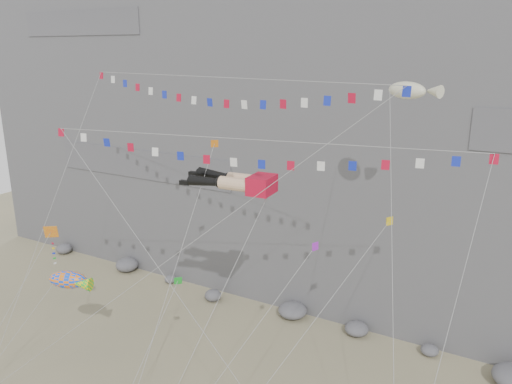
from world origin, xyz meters
TOP-DOWN VIEW (x-y plane):
  - cliff at (0.00, 32.00)m, footprint 80.00×28.00m
  - talus_boulders at (0.00, 17.00)m, footprint 60.00×3.00m
  - legs_kite at (0.68, 6.47)m, footprint 6.51×14.52m
  - flag_banner_upper at (-1.66, 7.99)m, footprint 25.47×13.79m
  - flag_banner_lower at (1.98, 5.68)m, footprint 26.66×10.81m
  - harlequin_kite at (-11.21, 1.31)m, footprint 5.00×6.92m
  - fish_windsock at (-10.99, 2.09)m, footprint 6.40×6.86m
  - blimp_windsock at (9.84, 11.40)m, footprint 6.49×15.17m
  - small_kite_a at (-1.68, 7.29)m, footprint 1.90×14.08m
  - small_kite_b at (6.51, 5.29)m, footprint 6.47×11.66m
  - small_kite_c at (-1.58, 2.77)m, footprint 1.14×10.49m
  - small_kite_d at (10.12, 7.37)m, footprint 7.88×14.57m

SIDE VIEW (x-z plane):
  - talus_boulders at x=0.00m, z-range 0.00..1.20m
  - fish_windsock at x=-10.99m, z-range 2.31..12.44m
  - small_kite_c at x=-1.58m, z-range 2.33..15.76m
  - harlequin_kite at x=-11.21m, z-range 4.59..17.85m
  - small_kite_b at x=6.51m, z-range 3.25..20.74m
  - small_kite_d at x=10.12m, z-range 3.02..23.89m
  - legs_kite at x=0.68m, z-range 5.03..25.30m
  - small_kite_a at x=-1.68m, z-range 5.93..27.80m
  - flag_banner_lower at x=1.98m, z-range 6.60..29.65m
  - blimp_windsock at x=9.84m, z-range 8.17..33.61m
  - flag_banner_upper at x=-1.66m, z-range 7.81..35.32m
  - cliff at x=0.00m, z-range 0.00..50.00m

